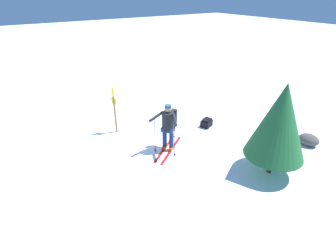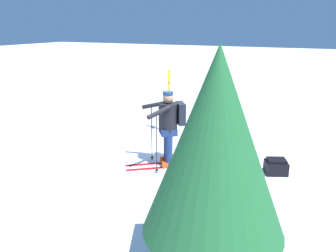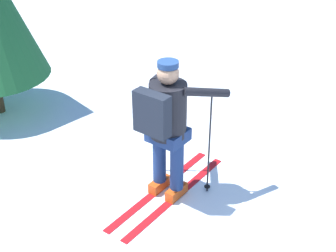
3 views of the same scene
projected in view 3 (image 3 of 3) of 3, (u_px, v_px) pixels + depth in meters
name	position (u px, v px, depth m)	size (l,w,h in m)	color
ground_plane	(180.00, 236.00, 4.77)	(80.00, 80.00, 0.00)	white
skier	(167.00, 122.00, 4.90)	(1.34, 1.68, 1.62)	red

